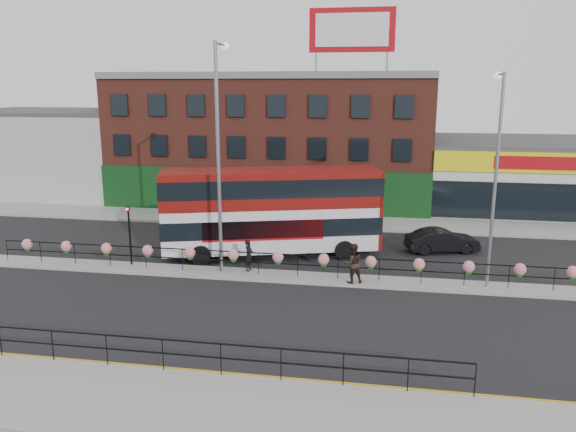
% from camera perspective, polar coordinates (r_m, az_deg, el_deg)
% --- Properties ---
extents(ground, '(120.00, 120.00, 0.00)m').
position_cam_1_polar(ground, '(28.35, -1.02, -6.29)').
color(ground, black).
rests_on(ground, ground).
extents(south_pavement, '(60.00, 4.00, 0.15)m').
position_cam_1_polar(south_pavement, '(17.77, -8.60, -18.78)').
color(south_pavement, gray).
rests_on(south_pavement, ground).
extents(north_pavement, '(60.00, 4.00, 0.15)m').
position_cam_1_polar(north_pavement, '(39.71, 2.18, -0.50)').
color(north_pavement, gray).
rests_on(north_pavement, ground).
extents(median, '(60.00, 1.60, 0.15)m').
position_cam_1_polar(median, '(28.32, -1.02, -6.15)').
color(median, gray).
rests_on(median, ground).
extents(yellow_line_inner, '(60.00, 0.10, 0.01)m').
position_cam_1_polar(yellow_line_inner, '(19.70, -6.45, -15.53)').
color(yellow_line_inner, gold).
rests_on(yellow_line_inner, ground).
extents(yellow_line_outer, '(60.00, 0.10, 0.01)m').
position_cam_1_polar(yellow_line_outer, '(19.55, -6.60, -15.78)').
color(yellow_line_outer, gold).
rests_on(yellow_line_outer, ground).
extents(brick_building, '(25.00, 12.21, 10.30)m').
position_cam_1_polar(brick_building, '(47.29, -1.34, 7.91)').
color(brick_building, brown).
rests_on(brick_building, ground).
extents(supermarket, '(15.00, 12.25, 5.30)m').
position_cam_1_polar(supermarket, '(47.95, 22.90, 3.97)').
color(supermarket, silver).
rests_on(supermarket, ground).
extents(warehouse_west, '(15.50, 12.00, 7.30)m').
position_cam_1_polar(warehouse_west, '(55.03, -22.63, 6.11)').
color(warehouse_west, '#A8A8A3').
rests_on(warehouse_west, ground).
extents(billboard, '(6.00, 0.29, 4.40)m').
position_cam_1_polar(billboard, '(41.50, 6.52, 18.25)').
color(billboard, '#9F0A10').
rests_on(billboard, brick_building).
extents(median_railing, '(30.04, 0.56, 1.23)m').
position_cam_1_polar(median_railing, '(28.02, -1.03, -4.27)').
color(median_railing, black).
rests_on(median_railing, median).
extents(south_railing, '(20.04, 0.05, 1.12)m').
position_cam_1_polar(south_railing, '(19.54, -12.64, -12.89)').
color(south_railing, black).
rests_on(south_railing, south_pavement).
extents(double_decker_bus, '(12.41, 6.17, 4.90)m').
position_cam_1_polar(double_decker_bus, '(31.29, -1.64, 1.29)').
color(double_decker_bus, silver).
rests_on(double_decker_bus, ground).
extents(car, '(3.60, 4.90, 1.37)m').
position_cam_1_polar(car, '(33.61, 15.39, -2.43)').
color(car, black).
rests_on(car, ground).
extents(pedestrian_a, '(0.71, 0.57, 1.62)m').
position_cam_1_polar(pedestrian_a, '(28.80, -4.01, -3.99)').
color(pedestrian_a, black).
rests_on(pedestrian_a, median).
extents(pedestrian_b, '(1.42, 1.35, 1.95)m').
position_cam_1_polar(pedestrian_b, '(27.13, 6.60, -4.78)').
color(pedestrian_b, black).
rests_on(pedestrian_b, median).
extents(lamp_column_west, '(0.41, 1.99, 11.37)m').
position_cam_1_polar(lamp_column_west, '(27.97, -6.97, 7.83)').
color(lamp_column_west, gray).
rests_on(lamp_column_west, median).
extents(lamp_column_east, '(0.35, 1.74, 9.89)m').
position_cam_1_polar(lamp_column_east, '(27.32, 20.36, 5.13)').
color(lamp_column_east, gray).
rests_on(lamp_column_east, median).
extents(traffic_light_median, '(0.15, 0.28, 3.65)m').
position_cam_1_polar(traffic_light_median, '(30.46, -15.86, -0.58)').
color(traffic_light_median, black).
rests_on(traffic_light_median, median).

